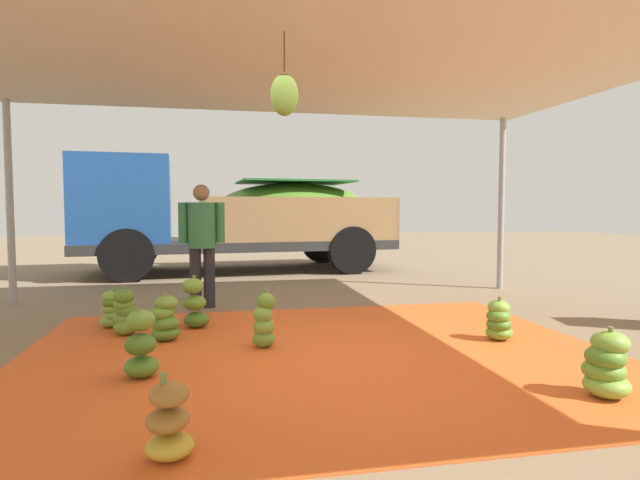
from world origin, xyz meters
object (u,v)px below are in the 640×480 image
(banana_bunch_7, at_px, (195,305))
(banana_bunch_3, at_px, (499,321))
(banana_bunch_6, at_px, (113,310))
(worker_0, at_px, (202,236))
(banana_bunch_1, at_px, (165,320))
(banana_bunch_4, at_px, (606,366))
(banana_bunch_5, at_px, (141,347))
(banana_bunch_2, at_px, (169,423))
(cargo_truck_main, at_px, (231,214))
(banana_bunch_0, at_px, (125,313))
(banana_bunch_8, at_px, (264,322))

(banana_bunch_7, bearing_deg, banana_bunch_3, -20.75)
(banana_bunch_6, relative_size, worker_0, 0.28)
(banana_bunch_1, distance_m, banana_bunch_4, 3.98)
(banana_bunch_5, xyz_separation_m, banana_bunch_6, (-0.57, 1.90, -0.05))
(banana_bunch_2, height_order, banana_bunch_7, banana_bunch_7)
(banana_bunch_6, bearing_deg, banana_bunch_5, -73.23)
(banana_bunch_4, xyz_separation_m, cargo_truck_main, (-2.48, 8.12, 1.01))
(banana_bunch_0, height_order, banana_bunch_7, banana_bunch_7)
(banana_bunch_7, bearing_deg, banana_bunch_0, -165.93)
(banana_bunch_1, distance_m, banana_bunch_5, 1.17)
(banana_bunch_7, bearing_deg, worker_0, 87.84)
(banana_bunch_4, bearing_deg, banana_bunch_7, 137.25)
(banana_bunch_5, height_order, banana_bunch_6, banana_bunch_5)
(banana_bunch_3, relative_size, banana_bunch_4, 0.89)
(banana_bunch_4, distance_m, banana_bunch_7, 4.09)
(banana_bunch_2, distance_m, banana_bunch_7, 3.11)
(banana_bunch_3, relative_size, banana_bunch_6, 0.97)
(banana_bunch_1, distance_m, cargo_truck_main, 6.01)
(banana_bunch_1, bearing_deg, banana_bunch_7, 62.06)
(banana_bunch_4, bearing_deg, cargo_truck_main, 106.97)
(cargo_truck_main, bearing_deg, banana_bunch_1, -97.82)
(banana_bunch_3, bearing_deg, banana_bunch_2, -148.06)
(banana_bunch_6, height_order, worker_0, worker_0)
(banana_bunch_3, bearing_deg, banana_bunch_1, 169.10)
(banana_bunch_4, distance_m, banana_bunch_8, 2.92)
(banana_bunch_3, distance_m, worker_0, 3.98)
(banana_bunch_2, relative_size, banana_bunch_3, 1.03)
(banana_bunch_4, xyz_separation_m, banana_bunch_5, (-3.35, 1.09, 0.03))
(banana_bunch_3, distance_m, banana_bunch_7, 3.32)
(banana_bunch_1, distance_m, banana_bunch_2, 2.60)
(banana_bunch_2, distance_m, banana_bunch_4, 3.02)
(banana_bunch_0, bearing_deg, worker_0, 61.58)
(cargo_truck_main, bearing_deg, banana_bunch_7, -95.64)
(banana_bunch_1, height_order, banana_bunch_6, banana_bunch_1)
(banana_bunch_5, relative_size, cargo_truck_main, 0.09)
(banana_bunch_0, bearing_deg, banana_bunch_6, 116.19)
(cargo_truck_main, relative_size, worker_0, 3.94)
(banana_bunch_0, relative_size, cargo_truck_main, 0.08)
(banana_bunch_0, distance_m, banana_bunch_5, 1.56)
(banana_bunch_6, bearing_deg, banana_bunch_8, -36.63)
(banana_bunch_2, xyz_separation_m, cargo_truck_main, (0.53, 8.45, 1.05))
(banana_bunch_0, xyz_separation_m, banana_bunch_4, (3.73, -2.60, -0.01))
(banana_bunch_0, bearing_deg, banana_bunch_5, -75.87)
(banana_bunch_6, bearing_deg, cargo_truck_main, 74.27)
(banana_bunch_6, relative_size, cargo_truck_main, 0.07)
(banana_bunch_2, bearing_deg, banana_bunch_3, 31.94)
(banana_bunch_2, relative_size, banana_bunch_7, 0.78)
(banana_bunch_0, relative_size, banana_bunch_3, 1.18)
(banana_bunch_1, height_order, banana_bunch_5, banana_bunch_5)
(banana_bunch_6, distance_m, cargo_truck_main, 5.43)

